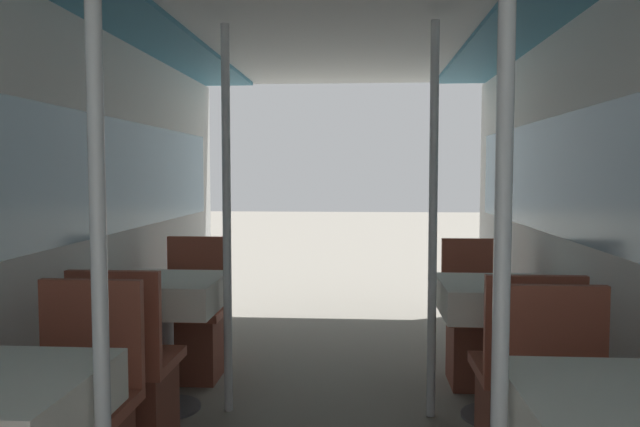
% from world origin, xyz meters
% --- Properties ---
extents(wall_left, '(0.05, 6.48, 2.15)m').
position_xyz_m(wall_left, '(-1.31, 1.84, 1.11)').
color(wall_left, silver).
rests_on(wall_left, ground_plane).
extents(wall_right, '(0.05, 6.48, 2.15)m').
position_xyz_m(wall_right, '(1.31, 1.84, 1.11)').
color(wall_right, silver).
rests_on(wall_right, ground_plane).
extents(support_pole_left_0, '(0.05, 0.05, 2.15)m').
position_xyz_m(support_pole_left_0, '(-0.57, 0.85, 1.08)').
color(support_pole_left_0, silver).
rests_on(support_pole_left_0, ground_plane).
extents(dining_table_left_1, '(0.62, 0.62, 0.75)m').
position_xyz_m(dining_table_left_1, '(-0.92, 2.53, 0.63)').
color(dining_table_left_1, '#4C4C51').
rests_on(dining_table_left_1, ground_plane).
extents(chair_left_near_1, '(0.43, 0.43, 0.91)m').
position_xyz_m(chair_left_near_1, '(-0.92, 1.98, 0.29)').
color(chair_left_near_1, brown).
rests_on(chair_left_near_1, ground_plane).
extents(chair_left_far_1, '(0.43, 0.43, 0.91)m').
position_xyz_m(chair_left_far_1, '(-0.92, 3.09, 0.29)').
color(chair_left_far_1, brown).
rests_on(chair_left_far_1, ground_plane).
extents(support_pole_left_1, '(0.05, 0.05, 2.15)m').
position_xyz_m(support_pole_left_1, '(-0.57, 2.53, 1.08)').
color(support_pole_left_1, silver).
rests_on(support_pole_left_1, ground_plane).
extents(support_pole_right_0, '(0.05, 0.05, 2.15)m').
position_xyz_m(support_pole_right_0, '(0.57, 0.85, 1.08)').
color(support_pole_right_0, silver).
rests_on(support_pole_right_0, ground_plane).
extents(dining_table_right_1, '(0.62, 0.62, 0.75)m').
position_xyz_m(dining_table_right_1, '(0.92, 2.53, 0.63)').
color(dining_table_right_1, '#4C4C51').
rests_on(dining_table_right_1, ground_plane).
extents(chair_right_near_1, '(0.43, 0.43, 0.91)m').
position_xyz_m(chair_right_near_1, '(0.92, 1.98, 0.29)').
color(chair_right_near_1, brown).
rests_on(chair_right_near_1, ground_plane).
extents(chair_right_far_1, '(0.43, 0.43, 0.91)m').
position_xyz_m(chair_right_far_1, '(0.92, 3.09, 0.29)').
color(chair_right_far_1, brown).
rests_on(chair_right_far_1, ground_plane).
extents(support_pole_right_1, '(0.05, 0.05, 2.15)m').
position_xyz_m(support_pole_right_1, '(0.57, 2.53, 1.08)').
color(support_pole_right_1, silver).
rests_on(support_pole_right_1, ground_plane).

